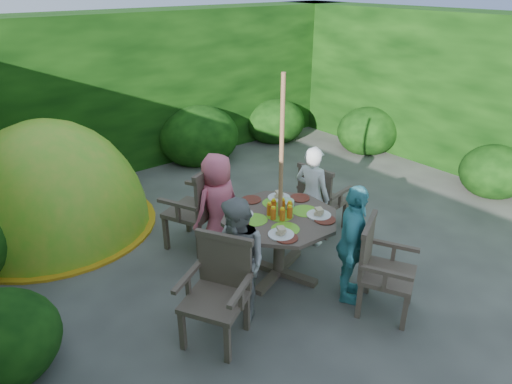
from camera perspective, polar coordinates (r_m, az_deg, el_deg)
ground at (r=5.62m, az=6.32°, el=-6.90°), size 60.00×60.00×0.00m
hedge_enclosure at (r=6.02m, az=-2.11°, el=8.60°), size 9.00×9.00×2.50m
patio_table at (r=4.82m, az=2.99°, el=-4.11°), size 1.61×1.61×0.87m
parasol_pole at (r=4.60m, az=3.12°, el=1.15°), size 0.06×0.06×2.20m
garden_chair_right at (r=5.78m, az=8.05°, el=-0.69°), size 0.55×0.60×0.88m
garden_chair_left at (r=4.11m, az=-4.74°, el=-11.98°), size 0.70×0.73×0.93m
garden_chair_back at (r=5.40m, az=-7.23°, el=-1.78°), size 0.78×0.74×1.01m
garden_chair_front at (r=4.55m, az=15.30°, el=-9.02°), size 0.70×0.67×0.90m
child_right at (r=5.46m, az=7.00°, el=-0.50°), size 0.39×0.51×1.24m
child_left at (r=4.24m, az=-2.26°, el=-8.67°), size 0.47×0.60×1.23m
child_back at (r=5.19m, az=-4.79°, el=-1.77°), size 0.66×0.47×1.25m
child_front at (r=4.55m, az=11.93°, el=-6.50°), size 0.77×0.69×1.25m
dome_tent at (r=6.54m, az=-23.44°, el=-4.09°), size 2.92×2.92×2.87m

